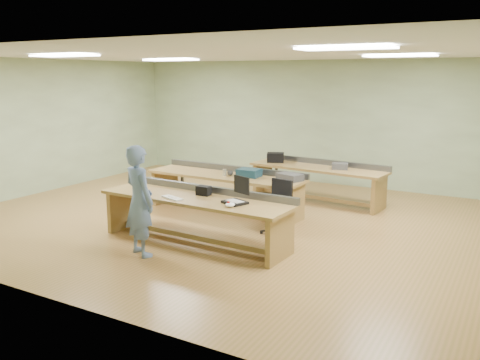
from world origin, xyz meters
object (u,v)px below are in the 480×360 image
at_px(person, 140,201).
at_px(mug, 230,173).
at_px(parts_bin_teal, 249,173).
at_px(parts_bin_grey, 290,177).
at_px(drinks_can, 224,173).
at_px(workbench_back, 318,176).
at_px(laptop_base, 235,202).
at_px(camera_bag, 204,191).
at_px(workbench_mid, 226,184).
at_px(workbench_front, 196,208).
at_px(task_chair, 276,214).

distance_m(person, mug, 2.65).
relative_size(parts_bin_teal, parts_bin_grey, 0.92).
height_order(person, drinks_can, person).
xyz_separation_m(workbench_back, person, (-1.10, -4.38, 0.27)).
distance_m(laptop_base, camera_bag, 0.74).
bearing_deg(workbench_mid, laptop_base, -53.40).
bearing_deg(laptop_base, camera_bag, -177.28).
bearing_deg(workbench_mid, workbench_front, -71.05).
bearing_deg(task_chair, workbench_mid, 163.07).
relative_size(person, parts_bin_grey, 3.65).
bearing_deg(workbench_front, task_chair, 52.16).
xyz_separation_m(task_chair, parts_bin_teal, (-0.95, 0.77, 0.49)).
xyz_separation_m(person, laptop_base, (1.15, 0.82, -0.06)).
relative_size(workbench_mid, parts_bin_teal, 7.71).
relative_size(workbench_mid, camera_bag, 14.65).
bearing_deg(laptop_base, parts_bin_teal, 132.58).
xyz_separation_m(workbench_mid, drinks_can, (0.06, -0.15, 0.25)).
bearing_deg(workbench_mid, parts_bin_grey, 5.62).
bearing_deg(workbench_front, parts_bin_grey, 70.44).
xyz_separation_m(parts_bin_grey, mug, (-1.18, -0.15, -0.02)).
height_order(workbench_front, camera_bag, camera_bag).
xyz_separation_m(workbench_mid, parts_bin_teal, (0.51, 0.02, 0.26)).
bearing_deg(task_chair, person, -112.88).
bearing_deg(parts_bin_grey, workbench_back, 92.07).
distance_m(workbench_mid, laptop_base, 2.31).
height_order(task_chair, drinks_can, task_chair).
height_order(parts_bin_grey, mug, parts_bin_grey).
bearing_deg(drinks_can, parts_bin_teal, 20.48).
relative_size(person, laptop_base, 4.89).
bearing_deg(parts_bin_grey, person, -112.47).
distance_m(task_chair, mug, 1.55).
bearing_deg(workbench_mid, workbench_back, 54.77).
bearing_deg(laptop_base, workbench_mid, 144.40).
height_order(workbench_front, parts_bin_teal, parts_bin_teal).
xyz_separation_m(task_chair, drinks_can, (-1.40, 0.61, 0.48)).
height_order(workbench_front, drinks_can, drinks_can).
height_order(workbench_back, camera_bag, camera_bag).
bearing_deg(parts_bin_teal, workbench_back, 65.29).
height_order(laptop_base, mug, mug).
bearing_deg(camera_bag, mug, 104.43).
bearing_deg(parts_bin_grey, parts_bin_teal, -175.22).
height_order(person, mug, person).
relative_size(task_chair, drinks_can, 7.08).
relative_size(camera_bag, mug, 1.97).
bearing_deg(workbench_front, person, -111.77).
height_order(mug, drinks_can, drinks_can).
bearing_deg(task_chair, workbench_front, -119.46).
bearing_deg(laptop_base, drinks_can, 145.34).
bearing_deg(laptop_base, person, -124.65).
bearing_deg(person, parts_bin_grey, -91.01).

